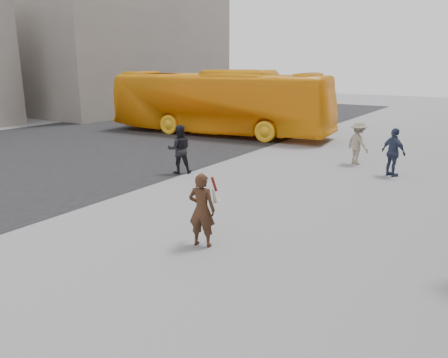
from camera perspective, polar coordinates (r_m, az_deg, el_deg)
The scene contains 8 objects.
ground at distance 9.92m, azimuth 2.52°, elevation -8.28°, with size 100.00×100.00×0.00m, color #9E9EA3.
road at distance 22.18m, azimuth -20.29°, elevation 3.83°, with size 16.00×60.00×0.01m, color black.
bg_building_far at distance 39.97m, azimuth -12.95°, elevation 16.10°, with size 10.00×18.00×10.00m, color gray.
woman at distance 9.48m, azimuth -2.89°, elevation -3.91°, with size 0.73×0.69×1.65m.
bus at distance 24.81m, azimuth -0.69°, elevation 9.98°, with size 2.99×12.79×3.56m, color #FFAD16.
pedestrian_a at distance 15.93m, azimuth -5.85°, elevation 3.89°, with size 0.86×0.67×1.77m, color black.
pedestrian_b at distance 18.07m, azimuth 17.09°, elevation 4.51°, with size 1.10×0.63×1.70m, color gray.
pedestrian_c at distance 16.51m, azimuth 21.26°, elevation 3.26°, with size 1.01×0.42×1.72m, color #323E5B.
Camera 1 is at (4.65, -7.85, 3.90)m, focal length 35.00 mm.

